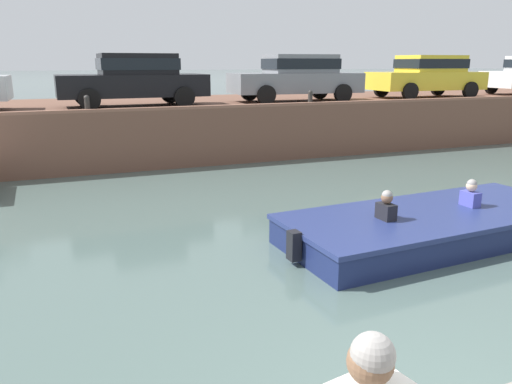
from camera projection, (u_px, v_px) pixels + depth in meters
The scene contains 9 objects.
ground_plane at pixel (240, 233), 8.94m from camera, with size 400.00×400.00×0.00m, color #4C605B.
far_quay_wall at pixel (151, 128), 16.79m from camera, with size 60.00×6.00×1.68m, color brown.
far_wall_coping at pixel (167, 108), 13.97m from camera, with size 60.00×0.24×0.08m, color brown.
motorboat_passing at pixel (445, 223), 8.69m from camera, with size 6.58×2.45×0.99m.
car_left_inner_black at pixel (134, 78), 14.83m from camera, with size 4.35×2.08×1.54m.
car_centre_grey at pixel (297, 76), 16.72m from camera, with size 4.42×2.10×1.54m.
car_right_inner_yellow at pixel (428, 74), 18.62m from camera, with size 4.30×2.09×1.54m.
mooring_bollard_mid at pixel (87, 103), 13.29m from camera, with size 0.15×0.15×0.45m.
mooring_bollard_east at pixel (310, 97), 15.64m from camera, with size 0.15×0.15×0.45m.
Camera 1 is at (-2.81, -2.05, 2.97)m, focal length 35.00 mm.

